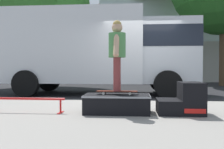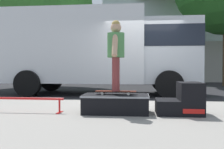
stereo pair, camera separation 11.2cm
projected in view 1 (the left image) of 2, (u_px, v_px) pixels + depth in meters
name	position (u px, v px, depth m)	size (l,w,h in m)	color
ground_plane	(143.00, 102.00, 7.22)	(140.00, 140.00, 0.00)	black
sidewalk_slab	(150.00, 123.00, 4.23)	(50.00, 5.00, 0.12)	gray
skate_box	(117.00, 103.00, 4.87)	(1.24, 0.71, 0.35)	black
kicker_ramp	(184.00, 101.00, 4.76)	(0.83, 0.66, 0.59)	black
grind_rail	(22.00, 101.00, 4.91)	(1.67, 0.28, 0.29)	red
skateboard	(117.00, 92.00, 4.90)	(0.79, 0.23, 0.07)	#4C1E14
skater_kid	(117.00, 49.00, 4.88)	(0.33, 0.69, 1.35)	brown
box_truck	(100.00, 48.00, 9.50)	(6.91, 2.63, 3.05)	silver
house_behind	(157.00, 30.00, 21.85)	(9.54, 8.22, 8.40)	silver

